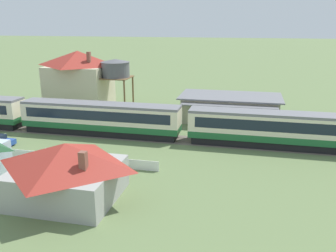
{
  "coord_description": "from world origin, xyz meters",
  "views": [
    {
      "loc": [
        -16.18,
        -42.36,
        14.4
      ],
      "look_at": [
        -25.85,
        0.2,
        1.54
      ],
      "focal_mm": 38.0,
      "sensor_mm": 36.0,
      "label": 1
    }
  ],
  "objects_px": {
    "station_building": "(230,108)",
    "passenger_train": "(187,123)",
    "station_house_red_roof": "(79,78)",
    "water_tower": "(116,69)",
    "cottage_red_roof_2": "(67,170)"
  },
  "relations": [
    {
      "from": "station_building",
      "to": "passenger_train",
      "type": "bearing_deg",
      "value": -113.05
    },
    {
      "from": "water_tower",
      "to": "passenger_train",
      "type": "bearing_deg",
      "value": -43.52
    },
    {
      "from": "passenger_train",
      "to": "station_house_red_roof",
      "type": "bearing_deg",
      "value": 146.3
    },
    {
      "from": "station_house_red_roof",
      "to": "cottage_red_roof_2",
      "type": "bearing_deg",
      "value": -65.62
    },
    {
      "from": "passenger_train",
      "to": "water_tower",
      "type": "xyz_separation_m",
      "value": [
        -14.44,
        13.71,
        4.49
      ]
    },
    {
      "from": "station_house_red_roof",
      "to": "passenger_train",
      "type": "bearing_deg",
      "value": -33.7
    },
    {
      "from": "passenger_train",
      "to": "water_tower",
      "type": "bearing_deg",
      "value": 136.48
    },
    {
      "from": "station_house_red_roof",
      "to": "water_tower",
      "type": "relative_size",
      "value": 1.27
    },
    {
      "from": "cottage_red_roof_2",
      "to": "passenger_train",
      "type": "bearing_deg",
      "value": 67.42
    },
    {
      "from": "water_tower",
      "to": "cottage_red_roof_2",
      "type": "height_order",
      "value": "water_tower"
    },
    {
      "from": "station_house_red_roof",
      "to": "water_tower",
      "type": "height_order",
      "value": "station_house_red_roof"
    },
    {
      "from": "station_house_red_roof",
      "to": "cottage_red_roof_2",
      "type": "relative_size",
      "value": 1.21
    },
    {
      "from": "station_building",
      "to": "water_tower",
      "type": "bearing_deg",
      "value": 172.02
    },
    {
      "from": "cottage_red_roof_2",
      "to": "station_house_red_roof",
      "type": "bearing_deg",
      "value": 114.38
    },
    {
      "from": "station_building",
      "to": "water_tower",
      "type": "xyz_separation_m",
      "value": [
        -19.13,
        2.68,
        4.92
      ]
    }
  ]
}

